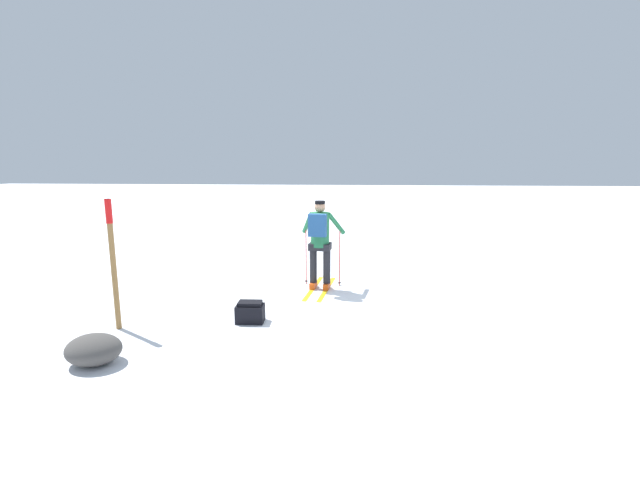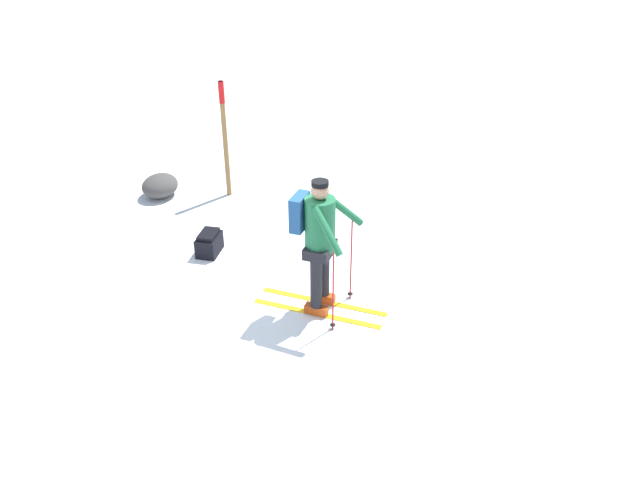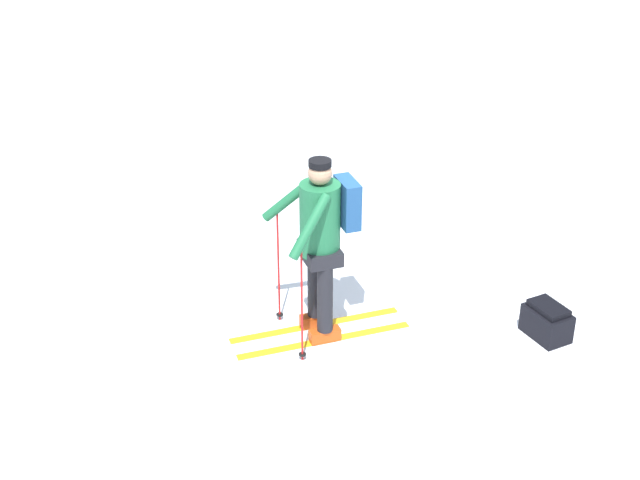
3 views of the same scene
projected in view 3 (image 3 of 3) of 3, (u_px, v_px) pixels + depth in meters
ground_plane at (386, 314)px, 9.00m from camera, size 80.00×80.00×0.00m
skier at (322, 235)px, 8.19m from camera, size 0.94×1.77×1.83m
dropped_backpack at (547, 321)px, 8.57m from camera, size 0.46×0.31×0.35m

